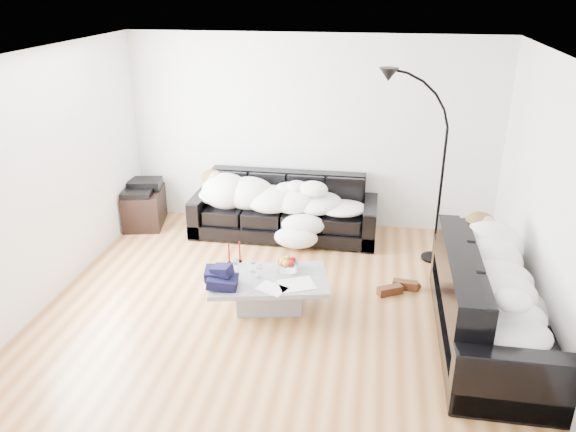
% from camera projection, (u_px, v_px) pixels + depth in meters
% --- Properties ---
extents(ground, '(5.00, 5.00, 0.00)m').
position_uv_depth(ground, '(283.00, 304.00, 6.03)').
color(ground, '#985C2D').
rests_on(ground, ground).
extents(wall_back, '(5.00, 0.02, 2.60)m').
position_uv_depth(wall_back, '(312.00, 133.00, 7.57)').
color(wall_back, silver).
rests_on(wall_back, ground).
extents(wall_left, '(0.02, 4.50, 2.60)m').
position_uv_depth(wall_left, '(49.00, 177.00, 5.90)').
color(wall_left, silver).
rests_on(wall_left, ground).
extents(wall_right, '(0.02, 4.50, 2.60)m').
position_uv_depth(wall_right, '(551.00, 206.00, 5.15)').
color(wall_right, silver).
rests_on(wall_right, ground).
extents(ceiling, '(5.00, 5.00, 0.00)m').
position_uv_depth(ceiling, '(283.00, 54.00, 5.01)').
color(ceiling, white).
rests_on(ceiling, ground).
extents(sofa_back, '(2.46, 0.85, 0.81)m').
position_uv_depth(sofa_back, '(284.00, 207.00, 7.51)').
color(sofa_back, black).
rests_on(sofa_back, ground).
extents(sofa_right, '(0.96, 2.24, 0.91)m').
position_uv_depth(sofa_right, '(494.00, 300.00, 5.24)').
color(sofa_right, black).
rests_on(sofa_right, ground).
extents(sleeper_back, '(2.08, 0.72, 0.42)m').
position_uv_depth(sleeper_back, '(283.00, 193.00, 7.37)').
color(sleeper_back, white).
rests_on(sleeper_back, sofa_back).
extents(sleeper_right, '(0.81, 1.92, 0.47)m').
position_uv_depth(sleeper_right, '(498.00, 281.00, 5.16)').
color(sleeper_right, white).
rests_on(sleeper_right, sofa_right).
extents(teal_cushion, '(0.42, 0.38, 0.20)m').
position_uv_depth(teal_cushion, '(481.00, 242.00, 5.77)').
color(teal_cushion, '#0D6058').
rests_on(teal_cushion, sofa_right).
extents(coffee_table, '(1.34, 0.95, 0.35)m').
position_uv_depth(coffee_table, '(269.00, 293.00, 5.90)').
color(coffee_table, '#939699').
rests_on(coffee_table, ground).
extents(fruit_bowl, '(0.24, 0.24, 0.14)m').
position_uv_depth(fruit_bowl, '(288.00, 263.00, 5.97)').
color(fruit_bowl, white).
rests_on(fruit_bowl, coffee_table).
extents(wine_glass_a, '(0.07, 0.07, 0.16)m').
position_uv_depth(wine_glass_a, '(253.00, 265.00, 5.92)').
color(wine_glass_a, white).
rests_on(wine_glass_a, coffee_table).
extents(wine_glass_b, '(0.08, 0.08, 0.16)m').
position_uv_depth(wine_glass_b, '(236.00, 266.00, 5.90)').
color(wine_glass_b, white).
rests_on(wine_glass_b, coffee_table).
extents(wine_glass_c, '(0.09, 0.09, 0.17)m').
position_uv_depth(wine_glass_c, '(260.00, 271.00, 5.80)').
color(wine_glass_c, white).
rests_on(wine_glass_c, coffee_table).
extents(candle_left, '(0.05, 0.05, 0.25)m').
position_uv_depth(candle_left, '(229.00, 254.00, 6.06)').
color(candle_left, maroon).
rests_on(candle_left, coffee_table).
extents(candle_right, '(0.06, 0.06, 0.24)m').
position_uv_depth(candle_right, '(240.00, 252.00, 6.11)').
color(candle_right, maroon).
rests_on(candle_right, coffee_table).
extents(newspaper_a, '(0.44, 0.40, 0.01)m').
position_uv_depth(newspaper_a, '(296.00, 284.00, 5.70)').
color(newspaper_a, silver).
rests_on(newspaper_a, coffee_table).
extents(newspaper_b, '(0.35, 0.31, 0.01)m').
position_uv_depth(newspaper_b, '(272.00, 288.00, 5.62)').
color(newspaper_b, silver).
rests_on(newspaper_b, coffee_table).
extents(navy_jacket, '(0.34, 0.29, 0.16)m').
position_uv_depth(navy_jacket, '(220.00, 271.00, 5.63)').
color(navy_jacket, black).
rests_on(navy_jacket, coffee_table).
extents(shoes, '(0.55, 0.47, 0.11)m').
position_uv_depth(shoes, '(397.00, 287.00, 6.24)').
color(shoes, '#472311').
rests_on(shoes, ground).
extents(av_cabinet, '(0.64, 0.82, 0.50)m').
position_uv_depth(av_cabinet, '(144.00, 208.00, 7.89)').
color(av_cabinet, black).
rests_on(av_cabinet, ground).
extents(stereo, '(0.50, 0.42, 0.13)m').
position_uv_depth(stereo, '(142.00, 186.00, 7.77)').
color(stereo, black).
rests_on(stereo, av_cabinet).
extents(floor_lamp, '(0.80, 0.53, 2.04)m').
position_uv_depth(floor_lamp, '(441.00, 181.00, 6.60)').
color(floor_lamp, black).
rests_on(floor_lamp, ground).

